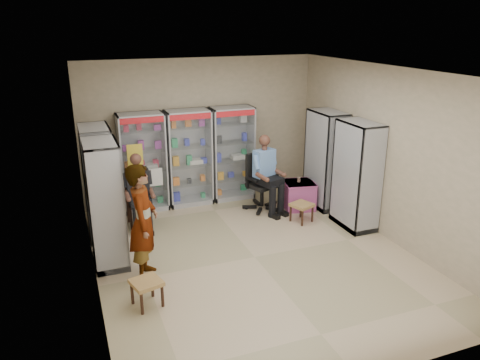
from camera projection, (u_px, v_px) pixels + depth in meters
name	position (u px, v px, depth m)	size (l,w,h in m)	color
floor	(255.00, 257.00, 7.72)	(6.00, 6.00, 0.00)	tan
room_shell	(256.00, 141.00, 7.08)	(5.02, 6.02, 3.01)	tan
cabinet_back_left	(143.00, 163.00, 9.37)	(0.90, 0.50, 2.00)	silver
cabinet_back_mid	(189.00, 158.00, 9.69)	(0.90, 0.50, 2.00)	#9EA1A5
cabinet_back_right	(232.00, 154.00, 10.01)	(0.90, 0.50, 2.00)	silver
cabinet_right_far	(325.00, 160.00, 9.57)	(0.50, 0.90, 2.00)	silver
cabinet_right_near	(357.00, 176.00, 8.59)	(0.50, 0.90, 2.00)	#9FA1A5
cabinet_left_far	(99.00, 182.00, 8.23)	(0.50, 0.90, 2.00)	silver
cabinet_left_near	(106.00, 204.00, 7.26)	(0.50, 0.90, 2.00)	silver
wooden_chair	(138.00, 201.00, 8.81)	(0.42, 0.42, 0.94)	black
seated_customer	(138.00, 192.00, 8.70)	(0.44, 0.60, 1.34)	black
office_chair	(262.00, 182.00, 9.51)	(0.64, 0.64, 1.17)	black
seated_shopkeeper	(263.00, 175.00, 9.42)	(0.49, 0.68, 1.48)	#71A4DF
pink_trunk	(299.00, 195.00, 9.65)	(0.59, 0.57, 0.57)	#BD4B9B
tea_glass	(299.00, 180.00, 9.56)	(0.07, 0.07, 0.10)	#551807
woven_stool_a	(302.00, 213.00, 9.03)	(0.37, 0.37, 0.37)	#A77C46
woven_stool_b	(147.00, 293.00, 6.37)	(0.38, 0.38, 0.38)	#AA7A47
standing_man	(143.00, 222.00, 6.88)	(0.65, 0.43, 1.79)	gray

